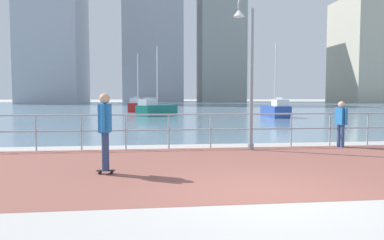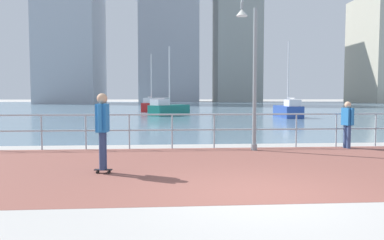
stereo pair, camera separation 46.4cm
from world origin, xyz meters
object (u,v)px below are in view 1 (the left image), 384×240
bystander (341,121)px  sailboat_gray (138,106)px  sailboat_navy (276,110)px  sailboat_red (156,109)px  lamppost (248,62)px  skateboarder (105,125)px

bystander → sailboat_gray: sailboat_gray is taller
sailboat_navy → sailboat_gray: (-11.28, 11.61, 0.02)m
sailboat_navy → sailboat_red: 10.10m
lamppost → sailboat_red: 21.21m
skateboarder → sailboat_gray: sailboat_gray is taller
lamppost → bystander: (3.35, 0.33, -1.91)m
bystander → sailboat_red: bearing=105.5°
bystander → sailboat_navy: (3.79, 17.21, -0.33)m
sailboat_navy → lamppost: bearing=-112.2°
lamppost → sailboat_gray: bearing=98.1°
lamppost → bystander: size_ratio=3.27×
lamppost → bystander: 3.87m
sailboat_gray → sailboat_red: bearing=-77.7°
sailboat_red → lamppost: bearing=-83.6°
sailboat_gray → bystander: bearing=-75.4°
skateboarder → sailboat_navy: (11.23, 20.69, -0.52)m
lamppost → bystander: lamppost is taller
skateboarder → sailboat_gray: size_ratio=0.29×
skateboarder → sailboat_navy: bearing=61.5°
bystander → sailboat_gray: size_ratio=0.25×
sailboat_navy → sailboat_gray: sailboat_gray is taller
bystander → sailboat_red: 21.41m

